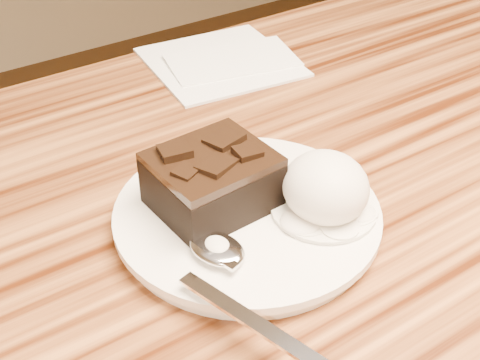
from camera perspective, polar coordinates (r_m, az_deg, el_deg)
plate at (r=0.52m, az=0.62°, el=-3.30°), size 0.21×0.21×0.02m
brownie at (r=0.51m, az=-2.42°, el=-0.35°), size 0.09×0.08×0.04m
ice_cream_scoop at (r=0.51m, az=7.45°, el=-0.64°), size 0.07×0.07×0.05m
melt_puddle at (r=0.52m, az=7.26°, el=-2.56°), size 0.08×0.08×0.00m
spoon at (r=0.47m, az=-1.99°, el=-6.13°), size 0.08×0.18×0.01m
napkin at (r=0.78m, az=-1.71°, el=10.31°), size 0.18×0.18×0.01m
crumb_a at (r=0.49m, az=-4.59°, el=-4.67°), size 0.01×0.01×0.00m
crumb_b at (r=0.50m, az=7.65°, el=-4.28°), size 0.01×0.01×0.00m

